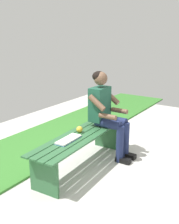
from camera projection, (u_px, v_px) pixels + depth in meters
grass_strip at (28, 149)px, 4.41m from camera, size 9.00×1.32×0.03m
bench_near at (80, 143)px, 3.76m from camera, size 1.83×0.54×0.47m
person_seated at (107, 111)px, 4.04m from camera, size 0.50×0.69×1.28m
apple at (79, 129)px, 3.81m from camera, size 0.09×0.09×0.09m
book_open at (68, 140)px, 3.54m from camera, size 0.42×0.18×0.02m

